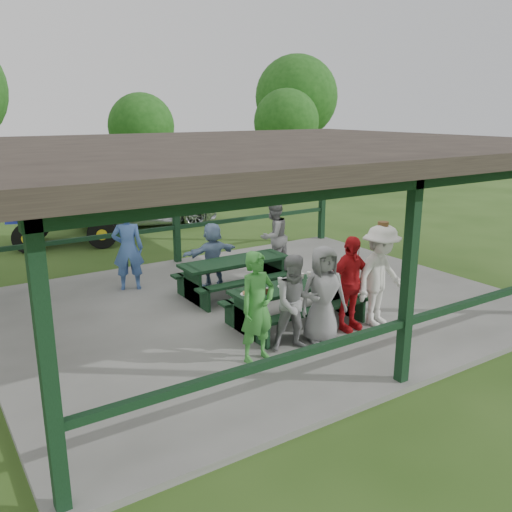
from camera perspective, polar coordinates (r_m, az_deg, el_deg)
ground at (r=11.04m, az=0.21°, el=-5.55°), size 90.00×90.00×0.00m
concrete_slab at (r=11.02m, az=0.21°, el=-5.31°), size 10.00×8.00×0.10m
pavilion_structure at (r=10.35m, az=0.23°, el=11.08°), size 10.60×8.60×3.24m
picnic_table_near at (r=9.94m, az=4.16°, el=-4.48°), size 2.49×1.39×0.75m
picnic_table_far at (r=11.47m, az=-2.23°, el=-1.76°), size 2.35×1.39×0.75m
table_setting at (r=10.00m, az=5.03°, el=-2.49°), size 2.44×0.45×0.10m
contestant_green at (r=8.35m, az=0.14°, el=-5.39°), size 0.69×0.49×1.76m
contestant_grey_left at (r=8.76m, az=4.24°, el=-4.96°), size 0.93×0.82×1.60m
contestant_grey_mid at (r=9.09m, az=7.07°, el=-4.05°), size 0.92×0.72×1.67m
contestant_red at (r=9.65m, az=9.82°, el=-2.89°), size 1.02×0.46×1.71m
contestant_white_fedora at (r=9.97m, az=12.92°, el=-1.99°), size 1.31×0.90×1.91m
spectator_lblue at (r=11.95m, az=-4.60°, el=0.14°), size 1.35×0.50×1.43m
spectator_blue at (r=11.98m, az=-13.33°, el=0.76°), size 0.78×0.65×1.82m
spectator_grey at (r=12.94m, az=1.86°, el=2.07°), size 1.00×0.88×1.75m
pickup_truck at (r=19.43m, az=-11.26°, el=5.36°), size 5.39×3.55×1.38m
farm_trailer at (r=17.09m, az=-19.30°, el=3.67°), size 4.31×2.67×1.51m
tree_mid at (r=25.78m, az=-11.97°, el=13.18°), size 2.98×2.98×4.65m
tree_right at (r=26.75m, az=3.22°, el=13.88°), size 3.13×3.13×4.89m
tree_far_right at (r=29.36m, az=4.28°, el=16.34°), size 4.26×4.26×6.66m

